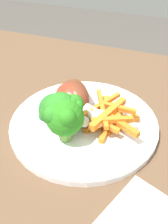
% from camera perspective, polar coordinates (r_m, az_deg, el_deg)
% --- Properties ---
extents(dining_table, '(1.19, 0.71, 0.75)m').
position_cam_1_polar(dining_table, '(0.53, 5.15, -14.38)').
color(dining_table, brown).
rests_on(dining_table, ground_plane).
extents(dinner_plate, '(0.27, 0.27, 0.01)m').
position_cam_1_polar(dinner_plate, '(0.46, 0.00, -2.51)').
color(dinner_plate, white).
rests_on(dinner_plate, dining_table).
extents(broccoli_floret_front, '(0.06, 0.07, 0.08)m').
position_cam_1_polar(broccoli_floret_front, '(0.39, -3.95, -0.93)').
color(broccoli_floret_front, '#79AB4A').
rests_on(broccoli_floret_front, dinner_plate).
extents(broccoli_floret_middle, '(0.06, 0.06, 0.07)m').
position_cam_1_polar(broccoli_floret_middle, '(0.42, -6.18, 0.47)').
color(broccoli_floret_middle, '#7CA358').
rests_on(broccoli_floret_middle, dinner_plate).
extents(broccoli_floret_back, '(0.06, 0.07, 0.08)m').
position_cam_1_polar(broccoli_floret_back, '(0.40, -5.41, 0.25)').
color(broccoli_floret_back, '#74B850').
rests_on(broccoli_floret_back, dinner_plate).
extents(carrot_fries_pile, '(0.13, 0.12, 0.03)m').
position_cam_1_polar(carrot_fries_pile, '(0.45, 5.17, -1.04)').
color(carrot_fries_pile, orange).
rests_on(carrot_fries_pile, dinner_plate).
extents(chicken_drumstick_near, '(0.12, 0.11, 0.05)m').
position_cam_1_polar(chicken_drumstick_near, '(0.47, -1.84, 3.42)').
color(chicken_drumstick_near, '#4D1D11').
rests_on(chicken_drumstick_near, dinner_plate).
extents(chicken_drumstick_far, '(0.10, 0.12, 0.05)m').
position_cam_1_polar(chicken_drumstick_far, '(0.48, -1.89, 3.77)').
color(chicken_drumstick_far, '#4F210C').
rests_on(chicken_drumstick_far, dinner_plate).
extents(chicken_drumstick_extra, '(0.12, 0.08, 0.05)m').
position_cam_1_polar(chicken_drumstick_extra, '(0.47, -2.39, 3.30)').
color(chicken_drumstick_extra, '#5B1D12').
rests_on(chicken_drumstick_extra, dinner_plate).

